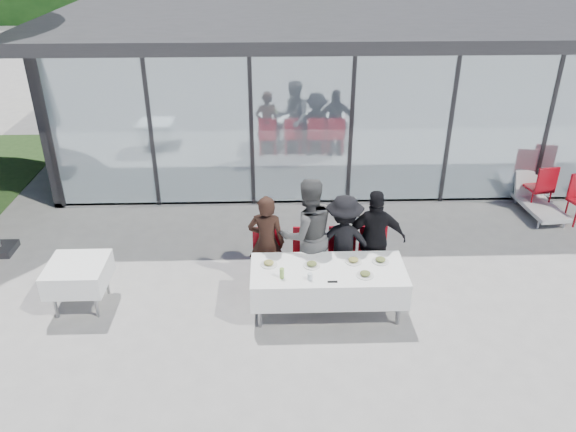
# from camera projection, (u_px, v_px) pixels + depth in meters

# --- Properties ---
(ground) EXTENTS (90.00, 90.00, 0.00)m
(ground) POSITION_uv_depth(u_px,v_px,m) (311.00, 328.00, 8.12)
(ground) COLOR gray
(ground) RESTS_ON ground
(pavilion) EXTENTS (14.80, 8.80, 3.44)m
(pavilion) POSITION_uv_depth(u_px,v_px,m) (369.00, 57.00, 14.40)
(pavilion) COLOR gray
(pavilion) RESTS_ON ground
(dining_table) EXTENTS (2.26, 0.96, 0.75)m
(dining_table) POSITION_uv_depth(u_px,v_px,m) (328.00, 281.00, 8.25)
(dining_table) COLOR white
(dining_table) RESTS_ON ground
(diner_a) EXTENTS (0.66, 0.66, 1.59)m
(diner_a) POSITION_uv_depth(u_px,v_px,m) (267.00, 242.00, 8.73)
(diner_a) COLOR #311D16
(diner_a) RESTS_ON ground
(diner_chair_a) EXTENTS (0.44, 0.44, 0.97)m
(diner_chair_a) POSITION_uv_depth(u_px,v_px,m) (267.00, 255.00, 8.89)
(diner_chair_a) COLOR #B00B17
(diner_chair_a) RESTS_ON ground
(diner_b) EXTENTS (1.11, 1.11, 1.86)m
(diner_b) POSITION_uv_depth(u_px,v_px,m) (307.00, 234.00, 8.69)
(diner_b) COLOR #515151
(diner_b) RESTS_ON ground
(diner_chair_b) EXTENTS (0.44, 0.44, 0.97)m
(diner_chair_b) POSITION_uv_depth(u_px,v_px,m) (307.00, 254.00, 8.90)
(diner_chair_b) COLOR #B00B17
(diner_chair_b) RESTS_ON ground
(diner_c) EXTENTS (1.11, 1.11, 1.56)m
(diner_c) POSITION_uv_depth(u_px,v_px,m) (343.00, 242.00, 8.77)
(diner_c) COLOR black
(diner_c) RESTS_ON ground
(diner_chair_c) EXTENTS (0.44, 0.44, 0.97)m
(diner_chair_c) POSITION_uv_depth(u_px,v_px,m) (342.00, 254.00, 8.92)
(diner_chair_c) COLOR #B00B17
(diner_chair_c) RESTS_ON ground
(diner_d) EXTENTS (1.02, 1.02, 1.64)m
(diner_d) POSITION_uv_depth(u_px,v_px,m) (375.00, 239.00, 8.77)
(diner_d) COLOR black
(diner_d) RESTS_ON ground
(diner_chair_d) EXTENTS (0.44, 0.44, 0.97)m
(diner_chair_d) POSITION_uv_depth(u_px,v_px,m) (373.00, 253.00, 8.93)
(diner_chair_d) COLOR #B00B17
(diner_chair_d) RESTS_ON ground
(plate_a) EXTENTS (0.25, 0.25, 0.07)m
(plate_a) POSITION_uv_depth(u_px,v_px,m) (269.00, 263.00, 8.23)
(plate_a) COLOR silver
(plate_a) RESTS_ON dining_table
(plate_b) EXTENTS (0.25, 0.25, 0.07)m
(plate_b) POSITION_uv_depth(u_px,v_px,m) (312.00, 264.00, 8.20)
(plate_b) COLOR silver
(plate_b) RESTS_ON dining_table
(plate_c) EXTENTS (0.25, 0.25, 0.07)m
(plate_c) POSITION_uv_depth(u_px,v_px,m) (353.00, 260.00, 8.30)
(plate_c) COLOR silver
(plate_c) RESTS_ON dining_table
(plate_d) EXTENTS (0.25, 0.25, 0.07)m
(plate_d) POSITION_uv_depth(u_px,v_px,m) (380.00, 260.00, 8.31)
(plate_d) COLOR silver
(plate_d) RESTS_ON dining_table
(plate_extra) EXTENTS (0.25, 0.25, 0.07)m
(plate_extra) POSITION_uv_depth(u_px,v_px,m) (365.00, 274.00, 7.98)
(plate_extra) COLOR silver
(plate_extra) RESTS_ON dining_table
(juice_bottle) EXTENTS (0.06, 0.06, 0.16)m
(juice_bottle) POSITION_uv_depth(u_px,v_px,m) (282.00, 273.00, 7.91)
(juice_bottle) COLOR #87B24A
(juice_bottle) RESTS_ON dining_table
(drinking_glasses) EXTENTS (0.07, 0.07, 0.10)m
(drinking_glasses) POSITION_uv_depth(u_px,v_px,m) (310.00, 277.00, 7.88)
(drinking_glasses) COLOR silver
(drinking_glasses) RESTS_ON dining_table
(folded_eyeglasses) EXTENTS (0.14, 0.03, 0.01)m
(folded_eyeglasses) POSITION_uv_depth(u_px,v_px,m) (333.00, 282.00, 7.84)
(folded_eyeglasses) COLOR black
(folded_eyeglasses) RESTS_ON dining_table
(spare_table_left) EXTENTS (0.86, 0.86, 0.74)m
(spare_table_left) POSITION_uv_depth(u_px,v_px,m) (78.00, 275.00, 8.37)
(spare_table_left) COLOR white
(spare_table_left) RESTS_ON ground
(spare_chair_b) EXTENTS (0.50, 0.50, 0.97)m
(spare_chair_b) POSITION_uv_depth(u_px,v_px,m) (542.00, 186.00, 11.20)
(spare_chair_b) COLOR #B00B17
(spare_chair_b) RESTS_ON ground
(lounger) EXTENTS (0.71, 1.38, 0.72)m
(lounger) POSITION_uv_depth(u_px,v_px,m) (537.00, 200.00, 11.29)
(lounger) COLOR silver
(lounger) RESTS_ON ground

